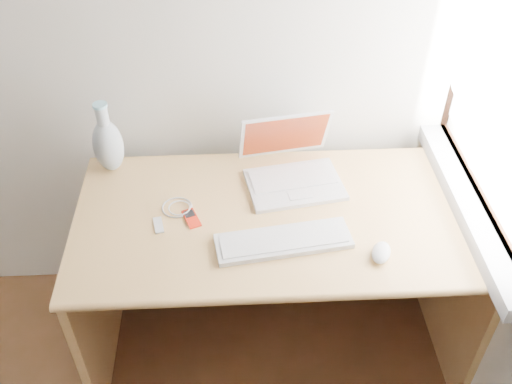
{
  "coord_description": "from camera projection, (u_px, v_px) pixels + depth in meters",
  "views": [
    {
      "loc": [
        0.87,
        -0.14,
        2.13
      ],
      "look_at": [
        0.95,
        1.35,
        0.84
      ],
      "focal_mm": 40.0,
      "sensor_mm": 36.0,
      "label": 1
    }
  ],
  "objects": [
    {
      "name": "desk",
      "position": [
        276.0,
        240.0,
        2.21
      ],
      "size": [
        1.44,
        0.72,
        0.76
      ],
      "color": "tan",
      "rests_on": "floor"
    },
    {
      "name": "laptop",
      "position": [
        294.0,
        167.0,
        2.12
      ],
      "size": [
        0.38,
        0.34,
        0.23
      ],
      "rotation": [
        0.0,
        0.0,
        0.17
      ],
      "color": "silver",
      "rests_on": "desk"
    },
    {
      "name": "external_keyboard",
      "position": [
        284.0,
        241.0,
        1.89
      ],
      "size": [
        0.47,
        0.2,
        0.02
      ],
      "rotation": [
        0.0,
        0.0,
        0.14
      ],
      "color": "silver",
      "rests_on": "desk"
    },
    {
      "name": "mouse",
      "position": [
        381.0,
        253.0,
        1.84
      ],
      "size": [
        0.1,
        0.12,
        0.03
      ],
      "primitive_type": "ellipsoid",
      "rotation": [
        0.0,
        0.0,
        -0.41
      ],
      "color": "silver",
      "rests_on": "desk"
    },
    {
      "name": "ipod",
      "position": [
        191.0,
        218.0,
        1.98
      ],
      "size": [
        0.07,
        0.1,
        0.01
      ],
      "rotation": [
        0.0,
        0.0,
        0.38
      ],
      "color": "red",
      "rests_on": "desk"
    },
    {
      "name": "cable_coil",
      "position": [
        177.0,
        207.0,
        2.02
      ],
      "size": [
        0.12,
        0.12,
        0.01
      ],
      "primitive_type": "torus",
      "rotation": [
        0.0,
        0.0,
        -0.12
      ],
      "color": "silver",
      "rests_on": "desk"
    },
    {
      "name": "remote",
      "position": [
        158.0,
        225.0,
        1.96
      ],
      "size": [
        0.04,
        0.08,
        0.01
      ],
      "primitive_type": "cube",
      "rotation": [
        0.0,
        0.0,
        0.21
      ],
      "color": "silver",
      "rests_on": "desk"
    },
    {
      "name": "vase",
      "position": [
        108.0,
        144.0,
        2.12
      ],
      "size": [
        0.11,
        0.11,
        0.29
      ],
      "color": "silver",
      "rests_on": "desk"
    }
  ]
}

